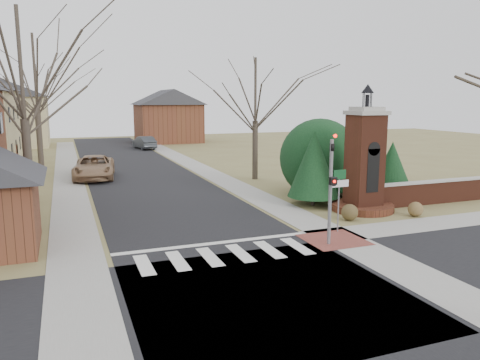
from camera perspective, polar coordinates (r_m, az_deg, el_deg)
name	(u,v)px	position (r m, az deg, el deg)	size (l,w,h in m)	color
ground	(233,262)	(16.90, -0.91, -9.99)	(120.00, 120.00, 0.00)	olive
main_street	(138,173)	(37.78, -12.30, 0.89)	(8.00, 70.00, 0.01)	black
cross_street	(267,295)	(14.31, 3.29, -13.77)	(120.00, 8.00, 0.01)	black
crosswalk_zone	(225,255)	(17.61, -1.81, -9.13)	(8.00, 2.20, 0.02)	silver
stop_bar	(213,244)	(18.96, -3.29, -7.74)	(8.00, 0.35, 0.02)	silver
sidewalk_right_main	(202,169)	(38.86, -4.70, 1.34)	(2.00, 60.00, 0.02)	gray
sidewalk_left	(68,176)	(37.40, -20.20, 0.43)	(2.00, 60.00, 0.02)	gray
curb_apron	(334,240)	(19.77, 11.38, -7.17)	(2.40, 2.40, 0.02)	brown
traffic_signal_pole	(331,181)	(18.57, 11.04, -0.09)	(0.28, 0.41, 4.50)	slate
sign_post	(339,188)	(20.54, 11.98, -0.99)	(0.90, 0.07, 2.75)	slate
brick_gate_monument	(364,169)	(24.85, 14.90, 1.26)	(3.20, 3.20, 6.47)	#58281A
brick_garden_wall	(431,192)	(27.93, 22.29, -1.36)	(7.50, 0.50, 1.30)	#58281A
house_distant_left	(3,112)	(63.32, -26.97, 7.44)	(10.80, 8.80, 8.53)	#C1B880
house_distant_right	(168,115)	(64.39, -8.81, 7.87)	(8.80, 8.80, 7.30)	brown
evergreen_near	(314,164)	(25.54, 9.00, 1.99)	(2.80, 2.80, 4.10)	#473D33
evergreen_mid	(353,153)	(28.25, 13.65, 3.20)	(3.40, 3.40, 4.70)	#473D33
evergreen_far	(392,166)	(28.73, 18.01, 1.69)	(2.40, 2.40, 3.30)	#473D33
evergreen_mass	(320,155)	(28.56, 9.67, 3.00)	(4.80, 4.80, 4.80)	black
bare_tree_0	(20,55)	(24.09, -25.27, 13.61)	(8.05, 8.05, 11.15)	#473D33
bare_tree_1	(34,66)	(37.07, -23.80, 12.58)	(8.40, 8.40, 11.64)	#473D33
bare_tree_2	(36,85)	(50.02, -23.57, 10.52)	(7.35, 7.35, 10.19)	#473D33
bare_tree_3	(255,85)	(33.54, 1.90, 11.47)	(7.00, 7.00, 9.70)	#473D33
pickup_truck	(94,167)	(35.73, -17.36, 1.50)	(2.75, 5.96, 1.66)	#997553
distant_car	(144,143)	(55.62, -11.60, 4.49)	(1.57, 4.51, 1.49)	#383D41
dry_shrub_left	(350,212)	(22.95, 13.22, -3.86)	(0.80, 0.80, 0.80)	#4F4124
dry_shrub_right	(416,209)	(24.69, 20.61, -3.35)	(0.73, 0.73, 0.73)	brown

